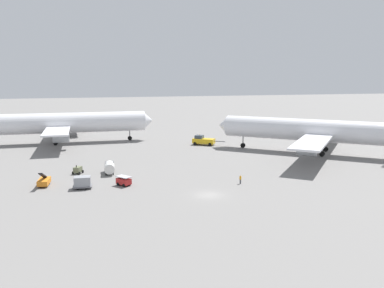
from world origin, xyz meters
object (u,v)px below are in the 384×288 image
Objects in this scene: pushback_tug at (203,140)px; gse_gpu_cart_small at (78,170)px; gse_fuel_bowser_stubby at (109,167)px; airliner_at_gate_left at (66,123)px; gse_container_dolly_flat at (82,182)px; gse_baggage_cart_trailing at (124,181)px; ground_crew_ramp_agent_by_cones at (240,179)px; gse_belt_loader_portside at (44,181)px; jet_bridge at (77,120)px; airliner_being_pushed at (313,131)px.

pushback_tug is 42.92m from gse_gpu_cart_small.
pushback_tug is 1.69× the size of gse_fuel_bowser_stubby.
airliner_at_gate_left reaches higher than gse_container_dolly_flat.
gse_gpu_cart_small is 13.93m from gse_baggage_cart_trailing.
pushback_tug is at bearing 83.03° from ground_crew_ramp_agent_by_cones.
airliner_at_gate_left is 47.62m from gse_belt_loader_portside.
airliner_at_gate_left is 40.30m from pushback_tug.
jet_bridge is (-7.13, 62.79, 2.88)m from gse_fuel_bowser_stubby.
airliner_being_pushed is 1.96× the size of jet_bridge.
jet_bridge is (4.85, 68.99, 3.39)m from gse_belt_loader_portside.
airliner_at_gate_left reaches higher than gse_baggage_cart_trailing.
gse_fuel_bowser_stubby is (-51.23, -8.68, -4.42)m from airliner_being_pushed.
gse_baggage_cart_trailing is at bearing -78.94° from gse_fuel_bowser_stubby.
jet_bridge reaches higher than ground_crew_ramp_agent_by_cones.
jet_bridge is (-29.83, 76.86, 3.37)m from ground_crew_ramp_agent_by_cones.
airliner_being_pushed is 52.14m from gse_fuel_bowser_stubby.
gse_belt_loader_portside is at bearing -92.49° from airliner_at_gate_left.
gse_baggage_cart_trailing is 21.20m from ground_crew_ramp_agent_by_cones.
ground_crew_ramp_agent_by_cones is (32.61, -55.18, -4.95)m from airliner_at_gate_left.
gse_container_dolly_flat reaches higher than gse_baggage_cart_trailing.
airliner_at_gate_left is 64.29m from ground_crew_ramp_agent_by_cones.
airliner_being_pushed is at bearing 13.25° from gse_belt_loader_portside.
gse_container_dolly_flat reaches higher than gse_gpu_cart_small.
airliner_being_pushed is at bearing 9.62° from gse_fuel_bowser_stubby.
gse_belt_loader_portside is 69.24m from jet_bridge.
gse_container_dolly_flat is (-5.25, -9.93, -0.16)m from gse_fuel_bowser_stubby.
gse_gpu_cart_small is at bearing 166.61° from gse_fuel_bowser_stubby.
airliner_being_pushed reaches higher than gse_gpu_cart_small.
gse_belt_loader_portside is at bearing -152.64° from gse_fuel_bowser_stubby.
gse_belt_loader_portside is 7.70m from gse_container_dolly_flat.
pushback_tug reaches higher than ground_crew_ramp_agent_by_cones.
gse_belt_loader_portside is at bearing -94.02° from jet_bridge.
jet_bridge reaches higher than gse_gpu_cart_small.
gse_gpu_cart_small is (-34.01, -26.18, -0.48)m from pushback_tug.
gse_fuel_bowser_stubby is 6.41m from gse_gpu_cart_small.
pushback_tug is 39.21m from gse_fuel_bowser_stubby.
airliner_at_gate_left is 21.91m from jet_bridge.
pushback_tug is 5.18× the size of ground_crew_ramp_agent_by_cones.
gse_container_dolly_flat reaches higher than ground_crew_ramp_agent_by_cones.
gse_baggage_cart_trailing is 7.18m from gse_container_dolly_flat.
gse_gpu_cart_small is 0.12× the size of jet_bridge.
airliner_being_pushed is 13.61× the size of gse_baggage_cart_trailing.
gse_belt_loader_portside is 0.23× the size of jet_bridge.
airliner_at_gate_left is at bearing 95.22° from gse_container_dolly_flat.
gse_belt_loader_portside reaches higher than pushback_tug.
pushback_tug is 52.23m from gse_belt_loader_portside.
airliner_being_pushed reaches higher than jet_bridge.
ground_crew_ramp_agent_by_cones is (27.94, -4.14, -0.32)m from gse_container_dolly_flat.
jet_bridge is at bearing 134.83° from pushback_tug.
gse_gpu_cart_small reaches higher than ground_crew_ramp_agent_by_cones.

